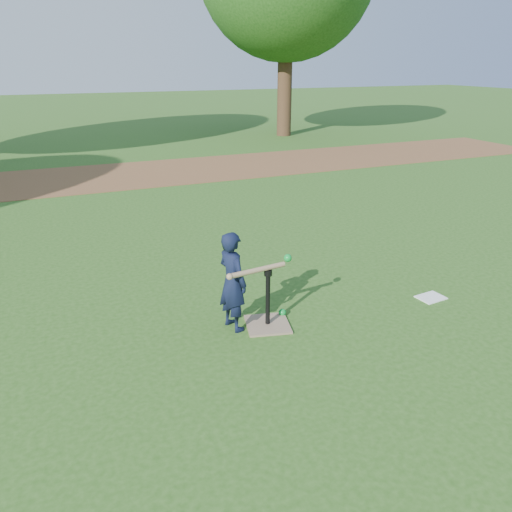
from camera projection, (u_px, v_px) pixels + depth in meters
name	position (u px, v px, depth m)	size (l,w,h in m)	color
ground	(229.00, 320.00, 5.18)	(80.00, 80.00, 0.00)	#285116
dirt_strip	(118.00, 176.00, 11.59)	(24.00, 3.00, 0.01)	brown
child	(233.00, 281.00, 4.85)	(0.37, 0.24, 1.01)	black
wiffle_ball_ground	(282.00, 312.00, 5.25)	(0.08, 0.08, 0.08)	#0D912F
clipboard	(431.00, 297.00, 5.65)	(0.30, 0.23, 0.01)	white
batting_tee	(268.00, 316.00, 5.03)	(0.52, 0.52, 0.61)	#8F745B
swing_action	(261.00, 268.00, 4.80)	(0.72, 0.17, 0.12)	#A1815E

